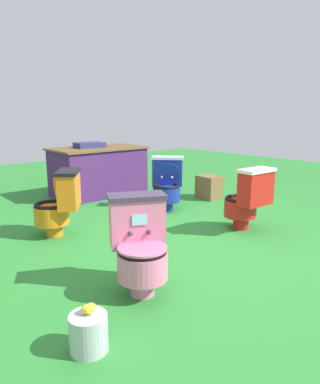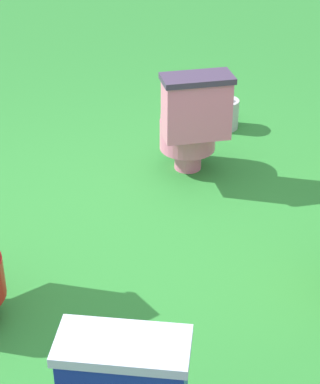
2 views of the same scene
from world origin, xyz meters
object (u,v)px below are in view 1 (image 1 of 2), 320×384
object	(u,v)px
vendor_table	(98,171)
small_crate	(209,187)
toilet_red	(247,198)
toilet_orange	(60,203)
toilet_pink	(140,244)
lemon_bucket	(89,332)
toilet_blue	(167,183)

from	to	relation	value
vendor_table	small_crate	bearing A→B (deg)	-50.05
toilet_red	toilet_orange	bearing A→B (deg)	147.31
toilet_orange	toilet_pink	bearing A→B (deg)	-147.54
toilet_orange	lemon_bucket	distance (m)	2.07
toilet_orange	toilet_blue	bearing A→B (deg)	-52.26
toilet_red	toilet_orange	size ratio (longest dim) A/B	1.00
toilet_pink	lemon_bucket	xyz separation A→B (m)	(-0.66, -0.37, -0.25)
toilet_orange	lemon_bucket	world-z (taller)	toilet_orange
vendor_table	toilet_red	bearing A→B (deg)	-83.70
vendor_table	toilet_pink	bearing A→B (deg)	-116.46
toilet_red	vendor_table	size ratio (longest dim) A/B	0.49
toilet_orange	small_crate	world-z (taller)	toilet_orange
toilet_red	vendor_table	xyz separation A→B (m)	(-0.30, 2.68, 0.02)
lemon_bucket	toilet_orange	bearing A→B (deg)	68.10
toilet_pink	toilet_orange	size ratio (longest dim) A/B	1.00
toilet_red	small_crate	bearing A→B (deg)	60.06
lemon_bucket	toilet_red	bearing A→B (deg)	15.66
lemon_bucket	toilet_pink	bearing A→B (deg)	29.08
toilet_red	small_crate	world-z (taller)	toilet_red
toilet_red	toilet_pink	size ratio (longest dim) A/B	1.00
toilet_red	toilet_orange	world-z (taller)	same
toilet_red	lemon_bucket	world-z (taller)	toilet_red
toilet_pink	toilet_red	bearing A→B (deg)	-142.52
toilet_pink	toilet_blue	bearing A→B (deg)	-109.86
toilet_blue	toilet_orange	distance (m)	1.59
toilet_blue	lemon_bucket	size ratio (longest dim) A/B	2.63
toilet_blue	small_crate	bearing A→B (deg)	-130.30
toilet_pink	lemon_bucket	world-z (taller)	toilet_pink
toilet_orange	lemon_bucket	xyz separation A→B (m)	(-0.76, -1.90, -0.26)
vendor_table	toilet_blue	bearing A→B (deg)	-81.73
vendor_table	small_crate	world-z (taller)	vendor_table
toilet_orange	vendor_table	size ratio (longest dim) A/B	0.49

